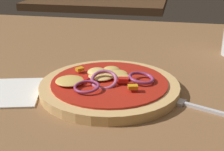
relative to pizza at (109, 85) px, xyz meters
name	(u,v)px	position (x,y,z in m)	size (l,w,h in m)	color
dining_table	(100,89)	(-0.02, 0.04, -0.03)	(1.15, 1.04, 0.03)	brown
pizza	(109,85)	(0.00, 0.00, 0.00)	(0.23, 0.23, 0.04)	tan
fork	(205,109)	(0.15, -0.04, -0.01)	(0.19, 0.09, 0.01)	silver
napkin	(0,93)	(-0.17, -0.04, -0.01)	(0.15, 0.14, 0.00)	white
background_table	(103,0)	(-0.27, 1.10, -0.03)	(0.63, 0.59, 0.03)	#4C301C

